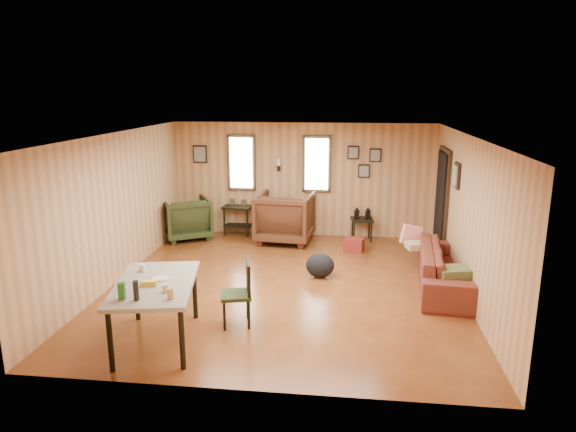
{
  "coord_description": "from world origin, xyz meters",
  "views": [
    {
      "loc": [
        0.96,
        -7.68,
        3.06
      ],
      "look_at": [
        0.0,
        0.4,
        1.05
      ],
      "focal_mm": 32.0,
      "sensor_mm": 36.0,
      "label": 1
    }
  ],
  "objects_px": {
    "recliner_brown": "(285,215)",
    "end_table": "(239,214)",
    "sofa": "(450,262)",
    "recliner_green": "(186,216)",
    "dining_table": "(155,288)",
    "side_table": "(362,218)"
  },
  "relations": [
    {
      "from": "recliner_brown",
      "to": "recliner_green",
      "type": "bearing_deg",
      "value": 5.99
    },
    {
      "from": "end_table",
      "to": "dining_table",
      "type": "distance_m",
      "value": 5.0
    },
    {
      "from": "side_table",
      "to": "end_table",
      "type": "bearing_deg",
      "value": 176.2
    },
    {
      "from": "sofa",
      "to": "end_table",
      "type": "xyz_separation_m",
      "value": [
        -3.95,
        2.71,
        -0.0
      ]
    },
    {
      "from": "sofa",
      "to": "dining_table",
      "type": "distance_m",
      "value": 4.54
    },
    {
      "from": "recliner_brown",
      "to": "recliner_green",
      "type": "relative_size",
      "value": 1.18
    },
    {
      "from": "recliner_green",
      "to": "end_table",
      "type": "bearing_deg",
      "value": 175.78
    },
    {
      "from": "end_table",
      "to": "sofa",
      "type": "bearing_deg",
      "value": -34.46
    },
    {
      "from": "recliner_green",
      "to": "dining_table",
      "type": "relative_size",
      "value": 0.57
    },
    {
      "from": "recliner_green",
      "to": "dining_table",
      "type": "height_order",
      "value": "dining_table"
    },
    {
      "from": "recliner_brown",
      "to": "dining_table",
      "type": "xyz_separation_m",
      "value": [
        -1.03,
        -4.52,
        0.16
      ]
    },
    {
      "from": "sofa",
      "to": "side_table",
      "type": "distance_m",
      "value": 2.86
    },
    {
      "from": "recliner_brown",
      "to": "dining_table",
      "type": "distance_m",
      "value": 4.64
    },
    {
      "from": "sofa",
      "to": "recliner_green",
      "type": "distance_m",
      "value": 5.45
    },
    {
      "from": "sofa",
      "to": "side_table",
      "type": "bearing_deg",
      "value": 33.39
    },
    {
      "from": "recliner_green",
      "to": "end_table",
      "type": "height_order",
      "value": "recliner_green"
    },
    {
      "from": "recliner_brown",
      "to": "end_table",
      "type": "distance_m",
      "value": 1.18
    },
    {
      "from": "recliner_brown",
      "to": "end_table",
      "type": "height_order",
      "value": "recliner_brown"
    },
    {
      "from": "dining_table",
      "to": "recliner_green",
      "type": "bearing_deg",
      "value": 92.45
    },
    {
      "from": "recliner_brown",
      "to": "sofa",
      "type": "bearing_deg",
      "value": 147.81
    },
    {
      "from": "sofa",
      "to": "recliner_green",
      "type": "xyz_separation_m",
      "value": [
        -4.97,
        2.23,
        0.04
      ]
    },
    {
      "from": "recliner_brown",
      "to": "dining_table",
      "type": "relative_size",
      "value": 0.67
    }
  ]
}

